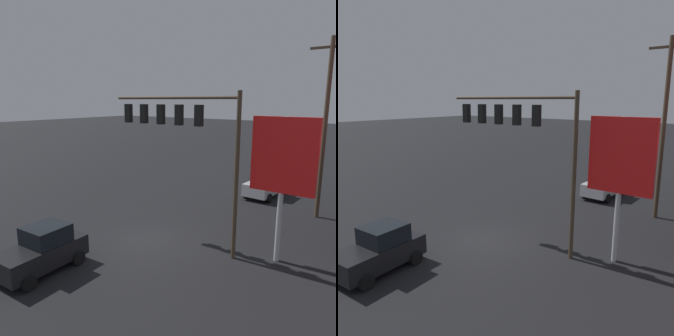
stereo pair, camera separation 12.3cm
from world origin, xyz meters
The scene contains 6 objects.
ground_plane centered at (0.00, 0.00, 0.00)m, with size 200.00×200.00×0.00m, color black.
traffic_signal_assembly centered at (-1.57, -1.04, 5.90)m, with size 7.38×0.43×7.66m.
utility_pole centered at (-6.30, -9.20, 5.70)m, with size 2.40×0.26×10.83m.
price_sign centered at (-6.30, -1.99, 4.68)m, with size 2.84×0.27×6.57m.
hatchback_crossing centered at (1.39, 5.02, 0.95)m, with size 2.17×3.91×1.97m.
sedan_far centered at (-1.98, -11.70, 0.95)m, with size 2.20×4.47×1.93m.
Camera 1 is at (-10.82, 12.07, 7.26)m, focal length 35.00 mm.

